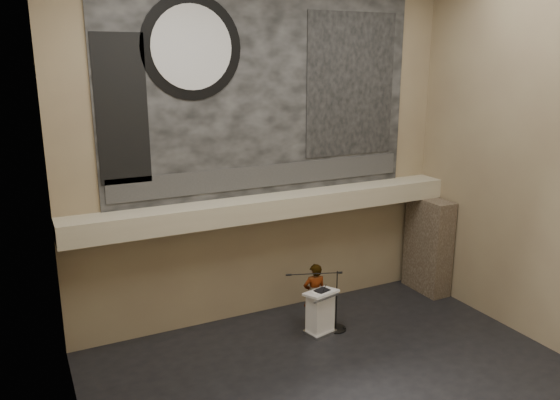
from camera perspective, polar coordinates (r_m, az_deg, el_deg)
floor at (r=11.75m, az=7.34°, el=-18.98°), size 10.00×10.00×0.00m
wall_back at (r=13.47m, az=-1.51°, el=5.10°), size 10.00×0.02×8.50m
wall_front at (r=7.24m, az=26.25°, el=-4.87°), size 10.00×0.02×8.50m
wall_left at (r=8.38m, az=-21.44°, el=-1.84°), size 0.02×8.00×8.50m
wall_right at (r=13.48m, az=26.02°, el=3.62°), size 0.02×8.00×8.50m
soffit at (r=13.40m, az=-0.76°, el=-0.65°), size 10.00×0.80×0.50m
sprinkler_left at (r=12.85m, az=-7.11°, el=-2.73°), size 0.04×0.04×0.06m
sprinkler_right at (r=14.32m, az=6.21°, el=-0.88°), size 0.04×0.04×0.06m
banner at (r=13.28m, az=-1.50°, el=11.26°), size 8.00×0.05×5.00m
banner_text_strip at (r=13.52m, az=-1.37°, el=2.55°), size 7.76×0.02×0.55m
banner_clock_rim at (r=12.57m, az=-9.20°, el=15.46°), size 2.30×0.02×2.30m
banner_clock_face at (r=12.55m, az=-9.17°, el=15.46°), size 1.84×0.02×1.84m
banner_building_print at (r=14.41m, az=7.44°, el=11.81°), size 2.60×0.02×3.60m
banner_brick_print at (r=12.23m, az=-16.20°, el=9.00°), size 1.10×0.02×3.20m
stone_pier at (r=16.01m, az=15.22°, el=-4.59°), size 0.60×1.40×2.70m
lectern at (r=13.42m, az=4.22°, el=-11.62°), size 0.85×0.68×1.14m
binder at (r=13.19m, az=4.43°, el=-9.41°), size 0.39×0.34×0.04m
papers at (r=13.10m, az=3.92°, el=-9.65°), size 0.23×0.30×0.00m
speaker_person at (r=13.74m, az=3.63°, el=-9.80°), size 0.64×0.48×1.60m
mic_stand at (r=13.77m, az=5.68°, el=-12.42°), size 1.43×0.69×1.53m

